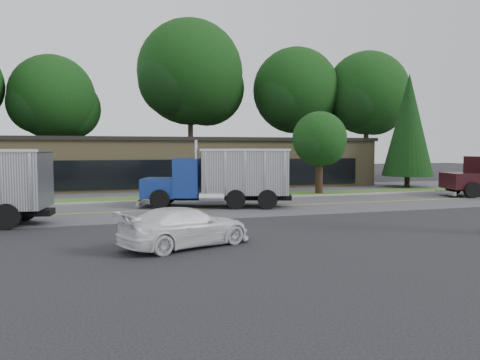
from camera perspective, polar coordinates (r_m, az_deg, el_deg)
name	(u,v)px	position (r m, az deg, el deg)	size (l,w,h in m)	color
ground	(260,238)	(17.91, 2.41, -7.12)	(140.00, 140.00, 0.00)	#323237
road	(206,209)	(26.46, -4.11, -3.51)	(60.00, 8.00, 0.02)	#5C5C61
center_line	(206,209)	(26.46, -4.11, -3.51)	(60.00, 0.12, 0.01)	gold
curb	(192,201)	(30.54, -5.88, -2.52)	(60.00, 0.30, 0.12)	#9E9E99
grass_verge	(187,198)	(32.29, -6.50, -2.17)	(60.00, 3.40, 0.03)	#3A6322
far_parking	(175,191)	(37.20, -7.91, -1.37)	(60.00, 7.00, 0.02)	#5C5C61
strip_mall	(186,163)	(43.31, -6.59, 2.05)	(32.00, 12.00, 4.00)	#897954
tree_far_b	(54,101)	(51.04, -21.75, 8.92)	(8.88, 8.35, 12.66)	#382619
tree_far_c	(192,78)	(52.25, -5.92, 12.30)	(12.10, 11.39, 17.26)	#382619
tree_far_d	(297,95)	(54.68, 6.91, 10.25)	(10.37, 9.76, 14.79)	#382619
tree_far_e	(367,97)	(56.65, 15.27, 9.70)	(10.13, 9.53, 14.45)	#382619
evergreen_right	(408,125)	(43.22, 19.85, 6.35)	(4.33, 4.33, 9.84)	#382619
tree_verge	(320,141)	(35.41, 9.71, 4.66)	(4.30, 4.04, 6.13)	#382619
dump_truck_blue	(225,176)	(27.04, -1.83, 0.50)	(8.76, 4.94, 3.36)	black
rally_car	(186,227)	(16.48, -6.62, -5.68)	(1.94, 4.76, 1.38)	white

